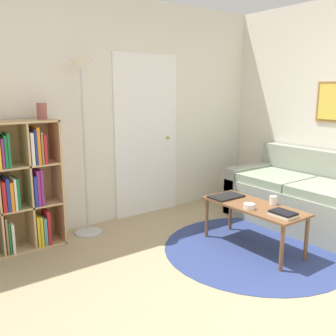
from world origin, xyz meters
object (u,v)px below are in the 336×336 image
object	(u,v)px
couch	(307,199)
vase_on_shelf	(42,111)
bookshelf	(7,189)
laptop	(226,196)
floor_lamp	(82,102)
cup	(273,200)
bowl	(249,206)
coffee_table	(254,210)

from	to	relation	value
couch	vase_on_shelf	world-z (taller)	vase_on_shelf
bookshelf	laptop	size ratio (longest dim) A/B	3.62
vase_on_shelf	couch	bearing A→B (deg)	-25.96
laptop	floor_lamp	bearing A→B (deg)	138.75
floor_lamp	cup	xyz separation A→B (m)	(1.33, -1.44, -0.95)
vase_on_shelf	bowl	bearing A→B (deg)	-44.75
coffee_table	bowl	xyz separation A→B (m)	(-0.13, -0.06, 0.08)
floor_lamp	laptop	size ratio (longest dim) A/B	5.30
couch	bowl	bearing A→B (deg)	-172.60
bookshelf	bowl	size ratio (longest dim) A/B	11.72
bookshelf	couch	size ratio (longest dim) A/B	0.74
bookshelf	cup	world-z (taller)	bookshelf
bookshelf	vase_on_shelf	xyz separation A→B (m)	(0.39, 0.00, 0.73)
floor_lamp	couch	size ratio (longest dim) A/B	1.08
bowl	cup	world-z (taller)	cup
cup	coffee_table	bearing A→B (deg)	147.46
coffee_table	vase_on_shelf	bearing A→B (deg)	138.96
coffee_table	cup	world-z (taller)	cup
floor_lamp	cup	world-z (taller)	floor_lamp
bookshelf	cup	bearing A→B (deg)	-34.79
bookshelf	cup	distance (m)	2.59
bowl	cup	distance (m)	0.30
floor_lamp	bowl	world-z (taller)	floor_lamp
bookshelf	bowl	xyz separation A→B (m)	(1.83, -1.43, -0.15)
laptop	cup	world-z (taller)	cup
coffee_table	vase_on_shelf	world-z (taller)	vase_on_shelf
floor_lamp	coffee_table	xyz separation A→B (m)	(1.17, -1.34, -1.04)
bookshelf	laptop	bearing A→B (deg)	-27.98
coffee_table	vase_on_shelf	size ratio (longest dim) A/B	6.46
couch	floor_lamp	bearing A→B (deg)	150.64
cup	vase_on_shelf	xyz separation A→B (m)	(-1.74, 1.48, 0.86)
bookshelf	vase_on_shelf	bearing A→B (deg)	0.16
couch	laptop	bearing A→B (deg)	166.84
floor_lamp	bowl	size ratio (longest dim) A/B	17.15
couch	bowl	size ratio (longest dim) A/B	15.94
laptop	vase_on_shelf	size ratio (longest dim) A/B	2.16
coffee_table	cup	distance (m)	0.21
coffee_table	bowl	world-z (taller)	bowl
bookshelf	couch	xyz separation A→B (m)	(3.01, -1.28, -0.33)
bookshelf	coffee_table	bearing A→B (deg)	-34.97
floor_lamp	cup	distance (m)	2.18
coffee_table	bowl	distance (m)	0.17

